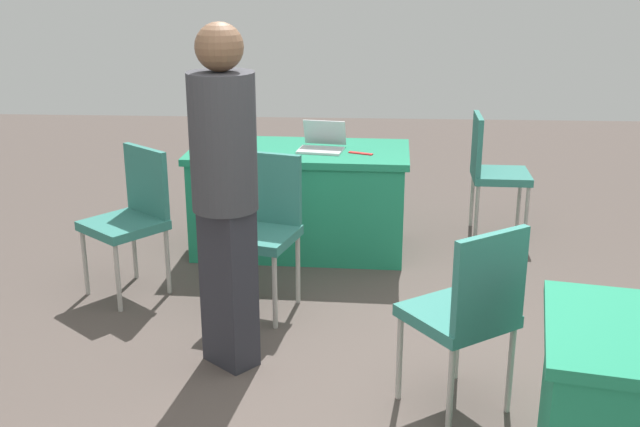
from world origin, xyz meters
name	(u,v)px	position (x,y,z in m)	size (l,w,h in m)	color
ground_plane	(351,398)	(0.00, 0.00, 0.00)	(14.40, 14.40, 0.00)	#4C423D
table_foreground	(300,199)	(0.43, -2.11, 0.39)	(1.64, 0.86, 0.78)	#1E7A56
chair_near_front	(262,222)	(0.58, -1.06, 0.57)	(0.55, 0.55, 0.98)	#9E9993
chair_tucked_left	(132,212)	(1.45, -1.26, 0.55)	(0.62, 0.62, 0.96)	#9E9993
chair_aisle	(468,307)	(-0.54, 0.09, 0.56)	(0.61, 0.61, 0.97)	#9E9993
chair_by_pillar	(492,167)	(-1.05, -2.52, 0.56)	(0.46, 0.46, 0.97)	#9E9993
person_attendee_browsing	(225,182)	(0.67, -0.33, 1.03)	(0.48, 0.48, 1.83)	#26262D
laptop_silver	(322,145)	(0.26, -2.09, 0.82)	(0.36, 0.34, 0.21)	silver
yarn_ball	(244,143)	(0.83, -1.99, 0.85)	(0.14, 0.14, 0.14)	#3F5999
scissors_red	(361,153)	(-0.02, -1.99, 0.78)	(0.18, 0.04, 0.01)	red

